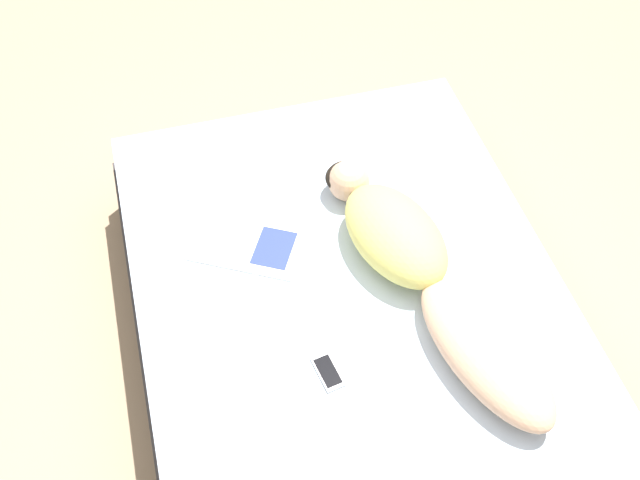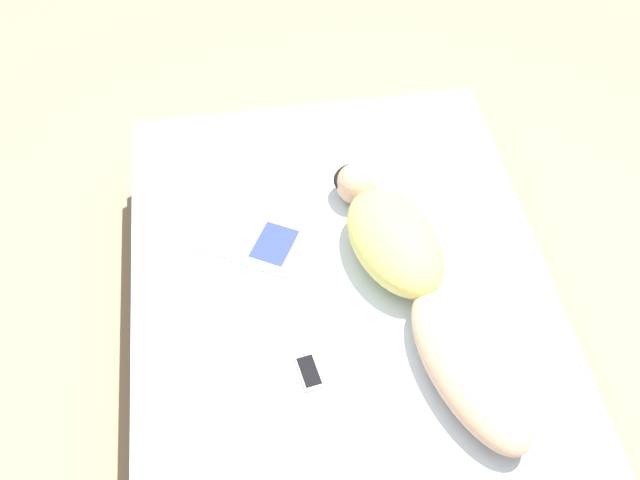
# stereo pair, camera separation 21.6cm
# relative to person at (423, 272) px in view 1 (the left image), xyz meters

# --- Properties ---
(ground_plane) EXTENTS (12.00, 12.00, 0.00)m
(ground_plane) POSITION_rel_person_xyz_m (-0.27, 0.10, -0.56)
(ground_plane) COLOR #9E8466
(bed) EXTENTS (1.67, 2.12, 0.47)m
(bed) POSITION_rel_person_xyz_m (-0.27, 0.10, -0.33)
(bed) COLOR #383333
(bed) RESTS_ON ground_plane
(person) EXTENTS (0.58, 1.38, 0.22)m
(person) POSITION_rel_person_xyz_m (0.00, 0.00, 0.00)
(person) COLOR tan
(person) RESTS_ON bed
(open_magazine) EXTENTS (0.52, 0.46, 0.01)m
(open_magazine) POSITION_rel_person_xyz_m (-0.60, 0.38, -0.09)
(open_magazine) COLOR white
(open_magazine) RESTS_ON bed
(cell_phone) EXTENTS (0.10, 0.16, 0.01)m
(cell_phone) POSITION_rel_person_xyz_m (-0.44, -0.26, -0.09)
(cell_phone) COLOR silver
(cell_phone) RESTS_ON bed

